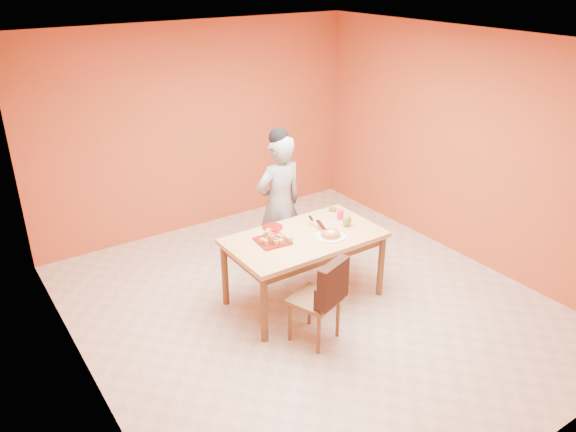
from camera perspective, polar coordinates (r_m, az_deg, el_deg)
floor at (r=6.06m, az=2.23°, el=-9.06°), size 5.00×5.00×0.00m
ceiling at (r=5.08m, az=2.74°, el=17.17°), size 5.00×5.00×0.00m
wall_back at (r=7.47m, az=-9.11°, el=8.76°), size 4.50×0.00×4.50m
wall_left at (r=4.57m, az=-20.92°, el=-3.18°), size 0.00×5.00×5.00m
wall_right at (r=6.93m, az=17.72°, el=6.63°), size 0.00×5.00×5.00m
dining_table at (r=5.83m, az=1.67°, el=-2.87°), size 1.60×0.90×0.76m
dining_chair at (r=5.32m, az=2.84°, el=-8.34°), size 0.53×0.59×0.90m
pastry_pile at (r=5.64m, az=-1.58°, el=-2.05°), size 0.28×0.28×0.09m
person at (r=6.37m, az=-0.89°, el=1.16°), size 0.61×0.41×1.64m
pastry_platter at (r=5.67m, az=-1.57°, el=-2.54°), size 0.34×0.34×0.02m
red_dinner_plate at (r=5.96m, az=-1.57°, el=-1.13°), size 0.25×0.25×0.01m
white_cake_plate at (r=5.78m, az=4.33°, el=-2.07°), size 0.35×0.35×0.01m
sponge_cake at (r=5.77m, az=4.34°, el=-1.82°), size 0.24×0.24×0.04m
cake_server at (r=5.89m, az=3.35°, el=-0.90°), size 0.13×0.25×0.01m
egg_ornament at (r=6.00m, az=6.02°, el=-0.45°), size 0.12×0.10×0.13m
magenta_glass at (r=6.17m, az=5.34°, el=0.14°), size 0.07×0.07×0.10m
checker_tin at (r=6.38m, az=4.55°, el=0.65°), size 0.12×0.12×0.03m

